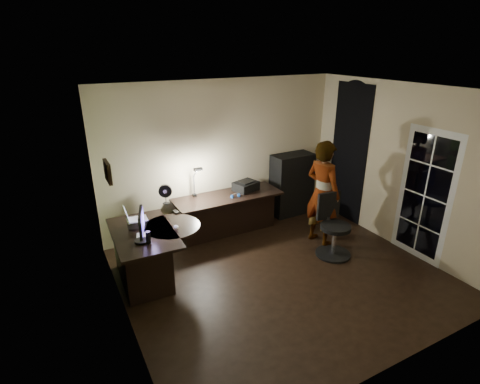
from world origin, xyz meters
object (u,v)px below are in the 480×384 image
office_chair (336,227)px  desk_left (146,256)px  desk_right (228,214)px  monitor (141,231)px  person (323,194)px  cabinet (292,184)px

office_chair → desk_left: bearing=169.8°
desk_left → desk_right: 1.87m
monitor → person: person is taller
desk_left → office_chair: 2.98m
cabinet → person: (-0.26, -1.24, 0.29)m
cabinet → monitor: 3.54m
cabinet → office_chair: bearing=-102.9°
monitor → desk_left: bearing=89.2°
desk_right → office_chair: office_chair is taller
desk_right → cabinet: 1.54m
desk_left → person: 3.02m
desk_left → person: (2.96, -0.29, 0.52)m
desk_right → monitor: size_ratio=4.15×
cabinet → monitor: bearing=-161.4°
desk_right → cabinet: cabinet is taller
cabinet → person: person is taller
desk_left → person: size_ratio=0.74×
desk_right → monitor: monitor is taller
desk_left → cabinet: (3.22, 0.94, 0.23)m
office_chair → person: (0.08, 0.46, 0.40)m
monitor → person: size_ratio=0.26×
desk_right → person: 1.72m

